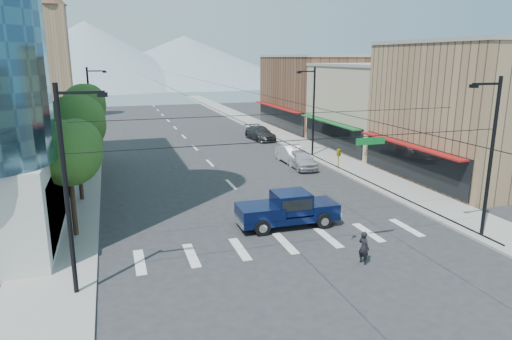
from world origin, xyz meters
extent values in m
plane|color=#28282B|center=(0.00, 0.00, 0.00)|extent=(160.00, 160.00, 0.00)
cube|color=gray|center=(-12.00, 40.00, 0.07)|extent=(4.00, 120.00, 0.15)
cube|color=gray|center=(12.00, 40.00, 0.07)|extent=(4.00, 120.00, 0.15)
cube|color=#8C6B4C|center=(20.00, 10.00, 5.50)|extent=(12.00, 14.00, 11.00)
cube|color=tan|center=(20.00, 24.00, 4.50)|extent=(12.00, 14.00, 9.00)
cube|color=brown|center=(20.00, 40.00, 5.00)|extent=(12.00, 18.00, 10.00)
cube|color=#8C6B4C|center=(-16.50, 62.00, 9.00)|extent=(4.00, 4.00, 18.00)
cone|color=gray|center=(-15.00, 150.00, 11.00)|extent=(80.00, 80.00, 22.00)
cone|color=gray|center=(20.00, 160.00, 9.00)|extent=(90.00, 90.00, 18.00)
cylinder|color=black|center=(-11.20, 6.00, 2.27)|extent=(0.28, 0.28, 4.55)
sphere|color=#264E1A|center=(-11.20, 6.00, 4.88)|extent=(3.64, 3.64, 3.64)
sphere|color=#264E1A|center=(-10.80, 6.30, 5.28)|extent=(2.86, 2.86, 2.86)
cylinder|color=black|center=(-11.20, 13.00, 2.55)|extent=(0.28, 0.28, 5.11)
sphere|color=#264E1A|center=(-11.20, 13.00, 5.47)|extent=(4.09, 4.09, 4.09)
sphere|color=#264E1A|center=(-10.80, 13.30, 5.88)|extent=(3.21, 3.21, 3.21)
cylinder|color=black|center=(-11.20, 20.00, 2.27)|extent=(0.28, 0.28, 4.55)
sphere|color=#264E1A|center=(-11.20, 20.00, 4.88)|extent=(3.64, 3.64, 3.64)
sphere|color=#264E1A|center=(-10.80, 20.30, 5.28)|extent=(2.86, 2.86, 2.86)
cylinder|color=black|center=(-11.20, 27.00, 2.55)|extent=(0.28, 0.28, 5.11)
sphere|color=#264E1A|center=(-11.20, 27.00, 5.47)|extent=(4.09, 4.09, 4.09)
sphere|color=#264E1A|center=(-10.80, 27.30, 5.88)|extent=(3.21, 3.21, 3.21)
cylinder|color=black|center=(-10.80, -1.00, 4.50)|extent=(0.20, 0.20, 9.00)
cylinder|color=black|center=(10.80, -1.00, 4.50)|extent=(0.20, 0.20, 9.00)
cylinder|color=black|center=(0.00, -1.00, 6.20)|extent=(21.60, 0.04, 0.04)
imported|color=gold|center=(1.50, -1.00, 5.15)|extent=(0.16, 0.20, 1.00)
cube|color=#0C6626|center=(3.20, -1.00, 5.95)|extent=(1.60, 0.06, 0.35)
cylinder|color=black|center=(-10.80, 30.00, 4.50)|extent=(0.20, 0.20, 9.00)
cube|color=black|center=(-9.90, 30.00, 8.60)|extent=(1.80, 0.12, 0.12)
cube|color=black|center=(-9.10, 30.00, 8.50)|extent=(0.40, 0.25, 0.18)
cylinder|color=black|center=(10.80, 22.00, 4.50)|extent=(0.20, 0.20, 9.00)
cube|color=black|center=(9.90, 22.00, 8.60)|extent=(1.80, 0.12, 0.12)
cube|color=black|center=(9.10, 22.00, 8.50)|extent=(0.40, 0.25, 0.18)
cube|color=black|center=(0.89, 4.00, 0.61)|extent=(6.09, 2.28, 0.39)
cube|color=black|center=(3.04, 3.97, 1.05)|extent=(1.79, 2.12, 0.61)
cube|color=black|center=(1.12, 4.00, 1.49)|extent=(2.12, 2.07, 1.21)
cube|color=black|center=(1.12, 4.00, 1.60)|extent=(1.90, 2.10, 0.66)
cube|color=black|center=(-0.87, 4.02, 1.10)|extent=(2.56, 2.24, 0.72)
cube|color=silver|center=(3.93, 3.96, 0.61)|extent=(0.16, 2.10, 0.39)
cube|color=silver|center=(-2.14, 4.04, 0.61)|extent=(0.16, 2.10, 0.33)
cylinder|color=black|center=(2.81, 2.93, 0.46)|extent=(0.93, 0.34, 0.93)
cylinder|color=black|center=(2.84, 5.02, 0.46)|extent=(0.93, 0.34, 0.93)
cylinder|color=black|center=(-1.05, 2.98, 0.46)|extent=(0.93, 0.34, 0.93)
cylinder|color=black|center=(-1.02, 5.07, 0.46)|extent=(0.93, 0.34, 0.93)
imported|color=black|center=(2.56, -2.00, 0.84)|extent=(0.58, 0.71, 1.67)
imported|color=silver|center=(7.60, 17.42, 0.82)|extent=(2.25, 4.92, 1.63)
imported|color=silver|center=(7.60, 19.49, 0.85)|extent=(1.95, 5.19, 1.69)
imported|color=#2E2E31|center=(8.67, 32.82, 0.83)|extent=(2.89, 5.93, 1.66)
camera|label=1|loc=(-8.87, -20.25, 9.93)|focal=32.00mm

